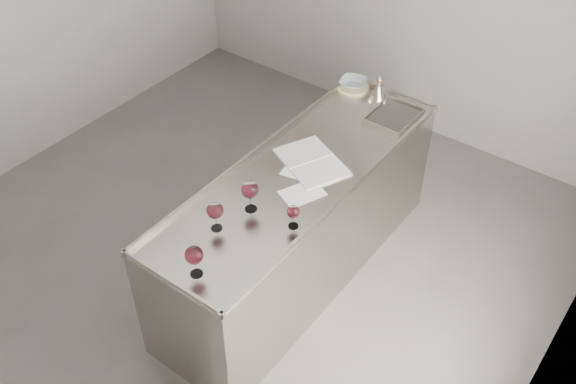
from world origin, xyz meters
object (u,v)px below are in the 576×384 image
Objects in this scene: wine_glass_small at (293,212)px; notebook at (311,162)px; wine_glass_left at (215,211)px; wine_glass_right at (194,256)px; ceramic_bowl at (354,83)px; wine_glass_middle at (250,190)px; wine_funnel at (378,93)px; counter at (299,224)px.

wine_glass_small reaches higher than notebook.
wine_glass_left is 0.37m from wine_glass_right.
ceramic_bowl is (-0.54, 1.51, -0.07)m from wine_glass_small.
wine_glass_middle is (0.06, 0.25, 0.01)m from wine_glass_left.
notebook is at bearing -87.70° from wine_funnel.
wine_funnel is (-0.10, 2.10, -0.08)m from wine_glass_right.
wine_glass_middle is 1.03× the size of ceramic_bowl.
wine_glass_left is at bearing -102.41° from wine_glass_middle.
wine_funnel is at bearing 91.93° from counter.
wine_glass_right is 0.98× the size of ceramic_bowl.
wine_glass_right is at bearing -81.01° from ceramic_bowl.
notebook is (0.03, 0.59, -0.14)m from wine_glass_middle.
wine_glass_small is 0.76× the size of ceramic_bowl.
ceramic_bowl is (-0.19, 1.80, -0.09)m from wine_glass_left.
wine_glass_right is (0.15, -0.34, 0.01)m from wine_glass_left.
wine_glass_small is at bearing -58.62° from counter.
ceramic_bowl is at bearing 95.95° from wine_glass_left.
wine_glass_small is (0.20, 0.62, -0.03)m from wine_glass_right.
wine_glass_middle is at bearing 77.59° from wine_glass_left.
wine_glass_left reaches higher than wine_glass_small.
notebook is (0.09, 0.85, -0.13)m from wine_glass_left.
wine_glass_middle reaches higher than wine_glass_left.
wine_glass_middle is at bearing -68.50° from notebook.
counter is 0.77m from wine_glass_small.
wine_funnel reaches higher than wine_glass_small.
counter is 0.78m from wine_glass_middle.
wine_glass_right reaches higher than notebook.
ceramic_bowl is at bearing 104.31° from counter.
wine_glass_right reaches higher than wine_glass_left.
wine_glass_right is at bearing -87.33° from wine_funnel.
counter is 11.35× the size of wine_glass_middle.
wine_glass_right is 1.19m from notebook.
wine_glass_left is 0.34× the size of notebook.
wine_glass_small is 0.63m from notebook.
wine_funnel reaches higher than ceramic_bowl.
notebook is (-0.06, 1.18, -0.14)m from wine_glass_right.
wine_funnel is at bearing 117.07° from notebook.
wine_glass_middle is at bearing -173.37° from wine_glass_small.
ceramic_bowl is (-0.34, 2.14, -0.10)m from wine_glass_right.
wine_funnel is (0.05, 1.76, -0.07)m from wine_glass_left.
wine_glass_small is at bearing -40.05° from notebook.
wine_glass_left is (-0.09, -0.72, 0.61)m from counter.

